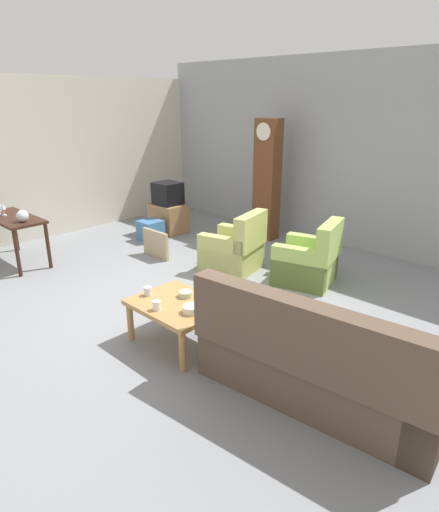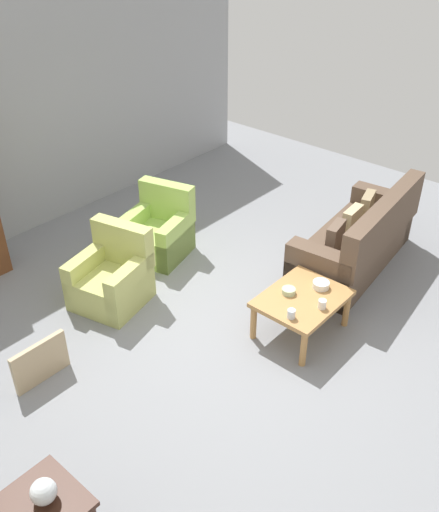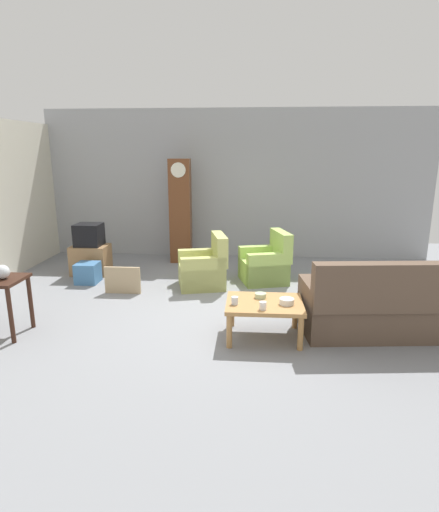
# 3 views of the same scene
# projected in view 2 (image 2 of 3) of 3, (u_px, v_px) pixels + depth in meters

# --- Properties ---
(ground_plane) EXTENTS (10.40, 10.40, 0.00)m
(ground_plane) POSITION_uv_depth(u_px,v_px,m) (222.00, 327.00, 6.35)
(ground_plane) COLOR gray
(garage_door_wall) EXTENTS (8.40, 0.16, 3.20)m
(garage_door_wall) POSITION_uv_depth(u_px,v_px,m) (18.00, 118.00, 7.47)
(garage_door_wall) COLOR #9EA0A5
(garage_door_wall) RESTS_ON ground_plane
(couch_floral) EXTENTS (2.18, 1.09, 1.04)m
(couch_floral) POSITION_uv_depth(u_px,v_px,m) (358.00, 242.00, 7.20)
(couch_floral) COLOR brown
(couch_floral) RESTS_ON ground_plane
(armchair_olive_near) EXTENTS (0.95, 0.92, 0.92)m
(armchair_olive_near) POSITION_uv_depth(u_px,v_px,m) (112.00, 279.00, 6.60)
(armchair_olive_near) COLOR #B7BC66
(armchair_olive_near) RESTS_ON ground_plane
(armchair_olive_far) EXTENTS (0.97, 0.94, 0.92)m
(armchair_olive_far) POSITION_uv_depth(u_px,v_px,m) (158.00, 233.00, 7.49)
(armchair_olive_far) COLOR #A6CA5F
(armchair_olive_far) RESTS_ON ground_plane
(coffee_table_wood) EXTENTS (0.96, 0.76, 0.48)m
(coffee_table_wood) POSITION_uv_depth(u_px,v_px,m) (302.00, 302.00, 6.07)
(coffee_table_wood) COLOR #B27F47
(coffee_table_wood) RESTS_ON ground_plane
(framed_picture_leaning) EXTENTS (0.60, 0.05, 0.46)m
(framed_picture_leaning) POSITION_uv_depth(u_px,v_px,m) (41.00, 362.00, 5.55)
(framed_picture_leaning) COLOR tan
(framed_picture_leaning) RESTS_ON ground_plane
(glass_dome_cloche) EXTENTS (0.18, 0.18, 0.18)m
(glass_dome_cloche) POSITION_uv_depth(u_px,v_px,m) (43.00, 492.00, 3.67)
(glass_dome_cloche) COLOR silver
(glass_dome_cloche) RESTS_ON console_table_dark
(cup_white_porcelain) EXTENTS (0.09, 0.09, 0.10)m
(cup_white_porcelain) POSITION_uv_depth(u_px,v_px,m) (322.00, 304.00, 5.85)
(cup_white_porcelain) COLOR white
(cup_white_porcelain) RESTS_ON coffee_table_wood
(cup_blue_rimmed) EXTENTS (0.08, 0.08, 0.10)m
(cup_blue_rimmed) POSITION_uv_depth(u_px,v_px,m) (291.00, 314.00, 5.71)
(cup_blue_rimmed) COLOR silver
(cup_blue_rimmed) RESTS_ON coffee_table_wood
(bowl_white_stacked) EXTENTS (0.18, 0.18, 0.07)m
(bowl_white_stacked) POSITION_uv_depth(u_px,v_px,m) (321.00, 285.00, 6.16)
(bowl_white_stacked) COLOR white
(bowl_white_stacked) RESTS_ON coffee_table_wood
(bowl_shallow_green) EXTENTS (0.15, 0.15, 0.06)m
(bowl_shallow_green) POSITION_uv_depth(u_px,v_px,m) (289.00, 291.00, 6.07)
(bowl_shallow_green) COLOR #B2C69E
(bowl_shallow_green) RESTS_ON coffee_table_wood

